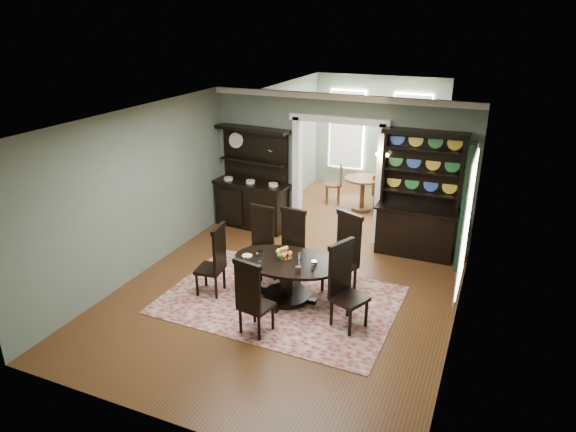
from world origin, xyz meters
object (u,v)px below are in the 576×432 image
sideboard (253,193)px  parlor_table (362,189)px  welsh_dresser (418,211)px  dining_table (287,272)px

sideboard → parlor_table: 2.78m
parlor_table → welsh_dresser: bearing=-50.4°
dining_table → welsh_dresser: (1.65, 2.61, 0.40)m
welsh_dresser → dining_table: bearing=-122.4°
dining_table → sideboard: 3.27m
welsh_dresser → parlor_table: 2.56m
welsh_dresser → parlor_table: welsh_dresser is taller
dining_table → parlor_table: (0.03, 4.57, 0.04)m
parlor_table → sideboard: bearing=-135.3°
dining_table → sideboard: bearing=124.9°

